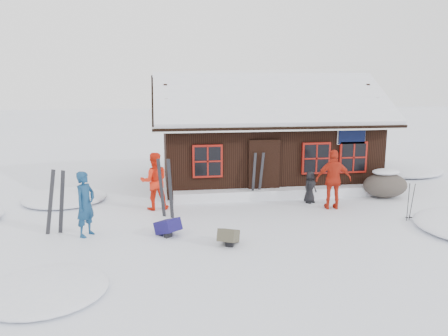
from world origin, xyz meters
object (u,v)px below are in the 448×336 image
at_px(skier_orange_right, 334,180).
at_px(ski_pair_left, 56,203).
at_px(skier_crouched, 310,187).
at_px(backpack_blue, 168,229).
at_px(backpack_olive, 229,239).
at_px(ski_poles, 410,203).
at_px(boulder, 385,184).
at_px(skier_teal, 85,204).
at_px(skier_orange_left, 154,181).

bearing_deg(skier_orange_right, ski_pair_left, 17.57).
bearing_deg(skier_crouched, backpack_blue, 176.20).
xyz_separation_m(backpack_blue, backpack_olive, (1.48, -0.92, -0.01)).
relative_size(ski_poles, backpack_blue, 1.87).
relative_size(ski_pair_left, backpack_olive, 3.14).
height_order(skier_orange_right, boulder, skier_orange_right).
relative_size(skier_teal, skier_crouched, 1.60).
relative_size(skier_orange_right, backpack_olive, 3.34).
xyz_separation_m(skier_teal, boulder, (9.84, 2.53, -0.40)).
height_order(boulder, ski_pair_left, ski_pair_left).
distance_m(skier_orange_left, skier_crouched, 5.19).
distance_m(ski_pair_left, backpack_blue, 3.06).
xyz_separation_m(ski_poles, backpack_blue, (-7.08, -0.22, -0.37)).
height_order(backpack_blue, backpack_olive, backpack_blue).
distance_m(skier_teal, backpack_olive, 3.87).
distance_m(skier_orange_right, backpack_blue, 5.65).
height_order(ski_pair_left, backpack_olive, ski_pair_left).
relative_size(skier_orange_left, boulder, 1.17).
relative_size(skier_crouched, boulder, 0.69).
xyz_separation_m(skier_teal, backpack_olive, (3.60, -1.22, -0.71)).
relative_size(boulder, ski_pair_left, 0.87).
xyz_separation_m(skier_crouched, ski_poles, (2.24, -2.30, -0.01)).
height_order(skier_crouched, backpack_olive, skier_crouched).
xyz_separation_m(skier_orange_left, backpack_blue, (0.34, -2.55, -0.75)).
bearing_deg(skier_teal, ski_poles, -59.74).
height_order(skier_orange_right, ski_poles, skier_orange_right).
distance_m(skier_teal, skier_orange_right, 7.58).
distance_m(skier_crouched, ski_pair_left, 8.00).
xyz_separation_m(skier_teal, ski_pair_left, (-0.80, 0.30, -0.02)).
relative_size(skier_orange_right, backpack_blue, 3.12).
bearing_deg(ski_pair_left, ski_poles, 6.05).
bearing_deg(skier_orange_left, skier_orange_right, 165.69).
bearing_deg(skier_teal, backpack_olive, -77.95).
bearing_deg(skier_orange_right, boulder, -145.88).
height_order(boulder, backpack_olive, boulder).
relative_size(backpack_blue, backpack_olive, 1.07).
bearing_deg(backpack_blue, skier_teal, 133.96).
bearing_deg(skier_crouched, ski_pair_left, 162.64).
bearing_deg(skier_teal, skier_orange_right, -48.37).
distance_m(skier_crouched, boulder, 2.90).
bearing_deg(backpack_olive, ski_pair_left, -172.80).
relative_size(skier_orange_right, ski_pair_left, 1.06).
height_order(skier_crouched, ski_poles, ski_poles).
xyz_separation_m(skier_orange_left, skier_crouched, (5.18, -0.03, -0.38)).
xyz_separation_m(skier_orange_right, ski_poles, (1.76, -1.51, -0.42)).
bearing_deg(skier_orange_left, ski_poles, 156.52).
bearing_deg(boulder, ski_pair_left, -168.14).
height_order(skier_teal, backpack_olive, skier_teal).
height_order(skier_crouched, backpack_blue, skier_crouched).
distance_m(skier_orange_left, backpack_olive, 4.00).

